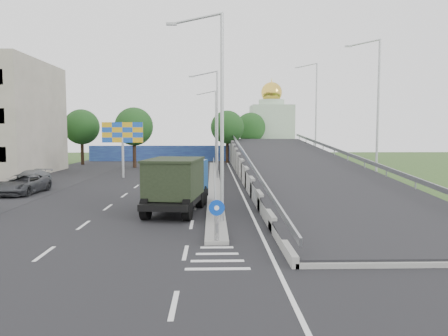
{
  "coord_description": "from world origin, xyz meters",
  "views": [
    {
      "loc": [
        -0.17,
        -15.24,
        4.63
      ],
      "look_at": [
        0.6,
        13.42,
        2.2
      ],
      "focal_mm": 35.0,
      "sensor_mm": 36.0,
      "label": 1
    }
  ],
  "objects_px": {
    "dump_truck": "(178,182)",
    "parked_car_d": "(30,178)",
    "lamp_post_mid": "(215,119)",
    "sign_bollard": "(217,220)",
    "church": "(271,127)",
    "lamp_post_near": "(218,107)",
    "parked_car_c": "(22,184)",
    "billboard": "(123,136)",
    "lamp_post_far": "(214,123)"
  },
  "relations": [
    {
      "from": "church",
      "to": "lamp_post_far",
      "type": "bearing_deg",
      "value": -125.24
    },
    {
      "from": "lamp_post_near",
      "to": "lamp_post_far",
      "type": "bearing_deg",
      "value": 90.0
    },
    {
      "from": "sign_bollard",
      "to": "church",
      "type": "relative_size",
      "value": 0.12
    },
    {
      "from": "sign_bollard",
      "to": "parked_car_d",
      "type": "xyz_separation_m",
      "value": [
        -15.49,
        19.46,
        -0.37
      ]
    },
    {
      "from": "lamp_post_near",
      "to": "billboard",
      "type": "distance_m",
      "value": 23.87
    },
    {
      "from": "lamp_post_near",
      "to": "church",
      "type": "xyz_separation_m",
      "value": [
        9.89,
        54.0,
        -0.5
      ]
    },
    {
      "from": "sign_bollard",
      "to": "parked_car_d",
      "type": "distance_m",
      "value": 24.88
    },
    {
      "from": "lamp_post_near",
      "to": "church",
      "type": "relative_size",
      "value": 0.73
    },
    {
      "from": "dump_truck",
      "to": "parked_car_c",
      "type": "relative_size",
      "value": 1.4
    },
    {
      "from": "lamp_post_near",
      "to": "lamp_post_far",
      "type": "relative_size",
      "value": 1.0
    },
    {
      "from": "sign_bollard",
      "to": "parked_car_d",
      "type": "bearing_deg",
      "value": 128.51
    },
    {
      "from": "sign_bollard",
      "to": "lamp_post_far",
      "type": "bearing_deg",
      "value": 89.86
    },
    {
      "from": "sign_bollard",
      "to": "lamp_post_far",
      "type": "distance_m",
      "value": 44.08
    },
    {
      "from": "lamp_post_mid",
      "to": "sign_bollard",
      "type": "bearing_deg",
      "value": -90.26
    },
    {
      "from": "billboard",
      "to": "lamp_post_near",
      "type": "bearing_deg",
      "value": -67.51
    },
    {
      "from": "lamp_post_mid",
      "to": "dump_truck",
      "type": "relative_size",
      "value": 1.37
    },
    {
      "from": "sign_bollard",
      "to": "lamp_post_near",
      "type": "relative_size",
      "value": 0.17
    },
    {
      "from": "lamp_post_near",
      "to": "lamp_post_far",
      "type": "distance_m",
      "value": 40.0
    },
    {
      "from": "lamp_post_near",
      "to": "parked_car_d",
      "type": "distance_m",
      "value": 22.68
    },
    {
      "from": "billboard",
      "to": "parked_car_c",
      "type": "distance_m",
      "value": 12.64
    },
    {
      "from": "sign_bollard",
      "to": "parked_car_d",
      "type": "relative_size",
      "value": 0.36
    },
    {
      "from": "lamp_post_mid",
      "to": "parked_car_d",
      "type": "relative_size",
      "value": 2.19
    },
    {
      "from": "parked_car_d",
      "to": "church",
      "type": "bearing_deg",
      "value": 64.53
    },
    {
      "from": "sign_bollard",
      "to": "church",
      "type": "distance_m",
      "value": 58.84
    },
    {
      "from": "parked_car_d",
      "to": "dump_truck",
      "type": "bearing_deg",
      "value": -33.32
    },
    {
      "from": "lamp_post_far",
      "to": "church",
      "type": "distance_m",
      "value": 17.15
    },
    {
      "from": "dump_truck",
      "to": "parked_car_d",
      "type": "xyz_separation_m",
      "value": [
        -13.32,
        11.76,
        -1.05
      ]
    },
    {
      "from": "dump_truck",
      "to": "parked_car_d",
      "type": "distance_m",
      "value": 17.8
    },
    {
      "from": "dump_truck",
      "to": "church",
      "type": "bearing_deg",
      "value": 84.38
    },
    {
      "from": "lamp_post_mid",
      "to": "dump_truck",
      "type": "height_order",
      "value": "lamp_post_mid"
    },
    {
      "from": "lamp_post_mid",
      "to": "lamp_post_near",
      "type": "bearing_deg",
      "value": -90.0
    },
    {
      "from": "sign_bollard",
      "to": "lamp_post_near",
      "type": "xyz_separation_m",
      "value": [
        0.11,
        3.83,
        4.77
      ]
    },
    {
      "from": "sign_bollard",
      "to": "church",
      "type": "height_order",
      "value": "church"
    },
    {
      "from": "lamp_post_near",
      "to": "lamp_post_mid",
      "type": "bearing_deg",
      "value": 90.0
    },
    {
      "from": "parked_car_c",
      "to": "dump_truck",
      "type": "bearing_deg",
      "value": -27.17
    },
    {
      "from": "lamp_post_far",
      "to": "dump_truck",
      "type": "distance_m",
      "value": 36.42
    },
    {
      "from": "parked_car_c",
      "to": "sign_bollard",
      "type": "bearing_deg",
      "value": -42.8
    },
    {
      "from": "billboard",
      "to": "parked_car_d",
      "type": "height_order",
      "value": "billboard"
    },
    {
      "from": "dump_truck",
      "to": "parked_car_c",
      "type": "bearing_deg",
      "value": 157.35
    },
    {
      "from": "dump_truck",
      "to": "parked_car_c",
      "type": "height_order",
      "value": "dump_truck"
    },
    {
      "from": "lamp_post_mid",
      "to": "billboard",
      "type": "height_order",
      "value": "lamp_post_mid"
    },
    {
      "from": "billboard",
      "to": "parked_car_c",
      "type": "xyz_separation_m",
      "value": [
        -5.14,
        -11.02,
        -3.46
      ]
    },
    {
      "from": "lamp_post_near",
      "to": "parked_car_c",
      "type": "height_order",
      "value": "lamp_post_near"
    },
    {
      "from": "lamp_post_far",
      "to": "billboard",
      "type": "xyz_separation_m",
      "value": [
        -9.11,
        -18.0,
        -1.62
      ]
    },
    {
      "from": "lamp_post_far",
      "to": "church",
      "type": "height_order",
      "value": "church"
    },
    {
      "from": "dump_truck",
      "to": "parked_car_d",
      "type": "relative_size",
      "value": 1.59
    },
    {
      "from": "lamp_post_far",
      "to": "billboard",
      "type": "bearing_deg",
      "value": -116.84
    },
    {
      "from": "church",
      "to": "parked_car_c",
      "type": "distance_m",
      "value": 49.54
    },
    {
      "from": "lamp_post_near",
      "to": "dump_truck",
      "type": "bearing_deg",
      "value": 120.46
    },
    {
      "from": "lamp_post_near",
      "to": "dump_truck",
      "type": "height_order",
      "value": "lamp_post_near"
    }
  ]
}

